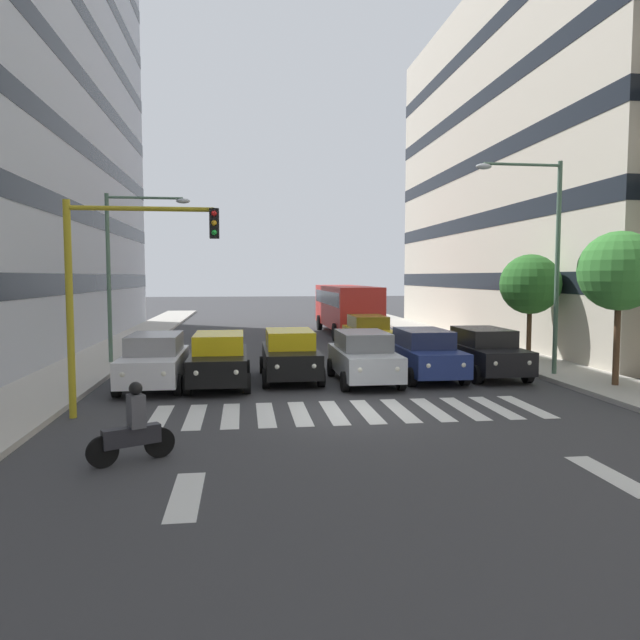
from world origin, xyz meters
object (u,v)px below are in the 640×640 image
object	(u,v)px
bus_behind_traffic	(346,304)
street_lamp_left	(544,245)
car_row2_0	(368,333)
car_2	(364,357)
car_4	(219,359)
street_lamp_right	(123,258)
car_0	(484,352)
traffic_light_gantry	(113,274)
street_tree_0	(619,271)
street_tree_1	(530,284)
motorcycle_with_rider	(133,429)
car_3	(290,354)
car_5	(155,360)
car_1	(424,353)

from	to	relation	value
bus_behind_traffic	street_lamp_left	xyz separation A→B (m)	(-4.11, 16.31, 2.83)
car_row2_0	bus_behind_traffic	size ratio (longest dim) A/B	0.42
car_2	bus_behind_traffic	distance (m)	16.51
car_row2_0	car_4	bearing A→B (deg)	49.78
bus_behind_traffic	street_lamp_right	distance (m)	16.00
car_0	traffic_light_gantry	xyz separation A→B (m)	(11.87, 4.62, 2.77)
street_tree_0	street_tree_1	size ratio (longest dim) A/B	1.12
car_row2_0	motorcycle_with_rider	xyz separation A→B (m)	(8.06, 15.81, -0.24)
traffic_light_gantry	street_lamp_right	size ratio (longest dim) A/B	0.82
car_3	street_lamp_right	bearing A→B (deg)	-33.11
car_2	traffic_light_gantry	bearing A→B (deg)	28.30
car_4	street_tree_0	bearing A→B (deg)	169.49
car_4	bus_behind_traffic	distance (m)	17.78
car_5	car_1	bearing A→B (deg)	-177.18
bus_behind_traffic	street_tree_0	world-z (taller)	street_tree_0
car_2	car_3	size ratio (longest dim) A/B	1.00
traffic_light_gantry	street_tree_1	bearing A→B (deg)	-153.34
bus_behind_traffic	street_tree_1	size ratio (longest dim) A/B	2.40
bus_behind_traffic	street_tree_0	bearing A→B (deg)	106.22
bus_behind_traffic	street_tree_0	xyz separation A→B (m)	(-5.41, 18.59, 1.89)
motorcycle_with_rider	car_0	bearing A→B (deg)	-141.71
car_3	motorcycle_with_rider	distance (m)	9.46
traffic_light_gantry	street_lamp_left	bearing A→B (deg)	-163.97
car_4	street_tree_1	size ratio (longest dim) A/B	1.02
car_1	motorcycle_with_rider	size ratio (longest dim) A/B	2.83
car_1	car_5	size ratio (longest dim) A/B	1.00
car_row2_0	street_tree_1	size ratio (longest dim) A/B	1.02
car_2	car_4	xyz separation A→B (m)	(4.83, -0.05, 0.00)
car_1	street_lamp_right	size ratio (longest dim) A/B	0.66
car_row2_0	motorcycle_with_rider	bearing A→B (deg)	62.97
car_4	car_row2_0	distance (m)	10.42
street_lamp_right	street_tree_1	bearing A→B (deg)	175.26
traffic_light_gantry	street_tree_1	distance (m)	16.89
car_row2_0	street_tree_0	xyz separation A→B (m)	(-5.79, 10.28, 2.87)
car_4	bus_behind_traffic	world-z (taller)	bus_behind_traffic
motorcycle_with_rider	traffic_light_gantry	size ratio (longest dim) A/B	0.29
car_2	street_lamp_left	size ratio (longest dim) A/B	0.60
car_1	bus_behind_traffic	bearing A→B (deg)	-90.00
car_4	street_tree_0	world-z (taller)	street_tree_0
street_lamp_left	street_lamp_right	world-z (taller)	street_lamp_left
street_lamp_left	street_tree_0	size ratio (longest dim) A/B	1.52
car_5	street_lamp_left	distance (m)	13.83
motorcycle_with_rider	street_lamp_right	distance (m)	13.59
car_0	car_1	bearing A→B (deg)	4.72
traffic_light_gantry	street_lamp_right	world-z (taller)	street_lamp_right
motorcycle_with_rider	traffic_light_gantry	distance (m)	5.03
car_4	motorcycle_with_rider	world-z (taller)	car_4
car_4	motorcycle_with_rider	distance (m)	7.96
car_0	car_3	xyz separation A→B (m)	(7.02, -0.20, 0.00)
car_row2_0	car_2	bearing A→B (deg)	76.64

